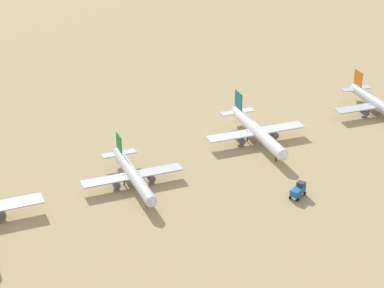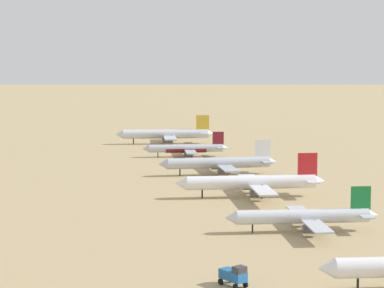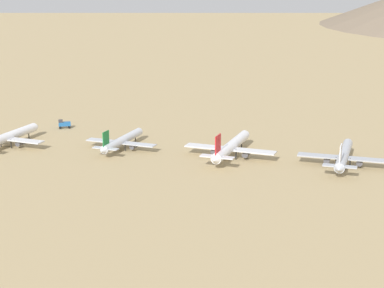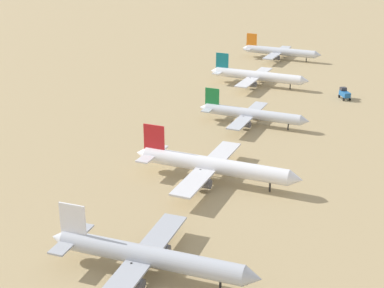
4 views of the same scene
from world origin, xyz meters
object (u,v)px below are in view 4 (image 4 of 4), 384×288
(parked_jet_3, at_px, (213,166))
(parked_jet_4, at_px, (251,114))
(parked_jet_2, at_px, (147,256))
(parked_jet_5, at_px, (257,76))
(parked_jet_6, at_px, (280,52))
(service_truck, at_px, (345,93))

(parked_jet_3, relative_size, parked_jet_4, 1.20)
(parked_jet_2, xyz_separation_m, parked_jet_5, (-10.85, 129.79, -0.05))
(parked_jet_2, relative_size, parked_jet_6, 1.06)
(parked_jet_3, xyz_separation_m, parked_jet_4, (-1.17, 43.47, -0.70))
(parked_jet_4, height_order, service_truck, parked_jet_4)
(parked_jet_2, bearing_deg, parked_jet_4, 91.43)
(parked_jet_6, bearing_deg, service_truck, -57.87)
(parked_jet_5, bearing_deg, parked_jet_3, -83.61)
(parked_jet_2, distance_m, parked_jet_5, 130.24)
(parked_jet_2, relative_size, parked_jet_5, 1.01)
(parked_jet_3, bearing_deg, parked_jet_5, 96.39)
(parked_jet_3, distance_m, parked_jet_6, 136.54)
(parked_jet_5, bearing_deg, parked_jet_4, -79.02)
(parked_jet_3, distance_m, service_truck, 84.99)
(parked_jet_4, relative_size, parked_jet_6, 0.94)
(parked_jet_6, relative_size, service_truck, 6.63)
(parked_jet_3, xyz_separation_m, parked_jet_6, (-10.43, 136.14, -0.50))
(parked_jet_2, height_order, parked_jet_3, parked_jet_3)
(parked_jet_6, bearing_deg, parked_jet_3, -85.62)
(parked_jet_5, xyz_separation_m, service_truck, (33.76, -6.91, -1.78))
(parked_jet_3, height_order, service_truck, parked_jet_3)
(parked_jet_2, xyz_separation_m, parked_jet_6, (-11.38, 177.47, -0.24))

